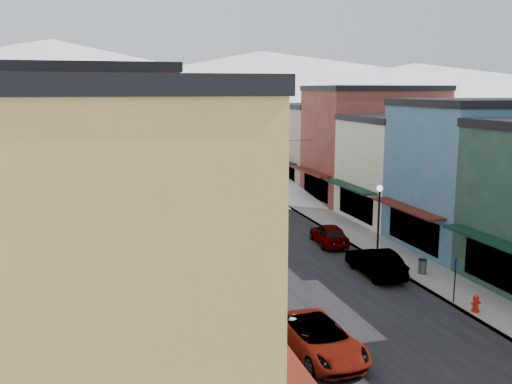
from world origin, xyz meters
TOP-DOWN VIEW (x-y plane):
  - road at (0.00, 60.00)m, footprint 10.00×160.00m
  - sidewalk_left at (-6.60, 60.00)m, footprint 3.20×160.00m
  - sidewalk_right at (6.60, 60.00)m, footprint 3.20×160.00m
  - curb_left at (-5.05, 60.00)m, footprint 0.10×160.00m
  - curb_right at (5.05, 60.00)m, footprint 0.10×160.00m
  - bldg_l_yellow at (-13.19, 4.00)m, footprint 11.30×8.70m
  - bldg_l_cream at (-13.19, 12.50)m, footprint 11.30×8.20m
  - bldg_l_brick_near at (-13.69, 20.50)m, footprint 12.30×8.20m
  - bldg_l_grayblue at (-13.19, 29.00)m, footprint 11.30×9.20m
  - bldg_l_brick_far at (-14.19, 38.00)m, footprint 13.30×9.20m
  - bldg_l_tan at (-13.19, 48.00)m, footprint 11.30×11.20m
  - bldg_r_blue at (13.19, 21.00)m, footprint 11.30×9.20m
  - bldg_r_cream at (13.69, 30.00)m, footprint 12.30×9.20m
  - bldg_r_brick_far at (14.19, 39.00)m, footprint 13.30×9.20m
  - bldg_r_tan at (13.19, 49.00)m, footprint 11.30×11.20m
  - distant_blocks at (0.00, 83.00)m, footprint 34.00×55.00m
  - mountain_ridge at (-19.47, 277.18)m, footprint 670.00×340.00m
  - overhead_cables at (0.00, 47.50)m, footprint 16.40×15.04m
  - car_white_suv at (-3.74, 8.36)m, footprint 2.91×5.64m
  - car_silver_sedan at (-4.30, 22.26)m, footprint 2.15×4.22m
  - car_dark_hatch at (-3.50, 22.79)m, footprint 2.31×5.05m
  - car_silver_wagon at (-4.06, 40.86)m, footprint 2.60×5.11m
  - car_green_sedan at (3.50, 17.34)m, footprint 1.79×5.06m
  - car_gray_suv at (3.50, 24.49)m, footprint 2.30×4.82m
  - car_black_sedan at (4.21, 43.00)m, footprint 2.66×5.65m
  - car_lane_silver at (-1.22, 51.59)m, footprint 2.27×5.03m
  - car_lane_white at (0.96, 74.35)m, footprint 3.28×6.12m
  - fire_hydrant at (5.47, 10.41)m, footprint 0.51×0.39m
  - parking_sign at (5.20, 11.84)m, footprint 0.07×0.33m
  - trash_can at (6.20, 16.45)m, footprint 0.53×0.53m
  - streetlamp_near at (5.20, 20.31)m, footprint 0.40×0.40m
  - streetlamp_far at (5.20, 50.16)m, footprint 0.36×0.36m
  - snow_pile_near at (-4.28, 10.30)m, footprint 2.53×2.76m
  - snow_pile_mid at (-4.28, 25.75)m, footprint 2.60×2.80m
  - snow_pile_far at (-4.28, 30.88)m, footprint 2.58×2.79m

SIDE VIEW (x-z plane):
  - road at x=0.00m, z-range 0.00..0.01m
  - sidewalk_left at x=-6.60m, z-range 0.00..0.15m
  - sidewalk_right at x=6.60m, z-range 0.00..0.15m
  - curb_left at x=-5.05m, z-range 0.00..0.15m
  - curb_right at x=5.05m, z-range 0.00..0.15m
  - snow_pile_near at x=-4.28m, z-range -0.02..1.05m
  - snow_pile_far at x=-4.28m, z-range -0.02..1.07m
  - snow_pile_mid at x=-4.28m, z-range -0.02..1.08m
  - fire_hydrant at x=5.47m, z-range 0.11..0.99m
  - trash_can at x=6.20m, z-range 0.16..1.05m
  - car_silver_sedan at x=-4.30m, z-range 0.00..1.38m
  - car_silver_wagon at x=-4.06m, z-range 0.00..1.42m
  - car_white_suv at x=-3.74m, z-range 0.00..1.52m
  - car_gray_suv at x=3.50m, z-range 0.00..1.59m
  - car_black_sedan at x=4.21m, z-range 0.00..1.59m
  - car_dark_hatch at x=-3.50m, z-range 0.00..1.61m
  - car_lane_white at x=0.96m, z-range 0.00..1.64m
  - car_green_sedan at x=3.50m, z-range 0.00..1.66m
  - car_lane_silver at x=-1.22m, z-range 0.00..1.68m
  - parking_sign at x=5.20m, z-range 0.35..2.75m
  - streetlamp_far at x=5.20m, z-range 0.72..5.09m
  - streetlamp_near at x=5.20m, z-range 0.78..5.62m
  - distant_blocks at x=0.00m, z-range 0.00..8.00m
  - bldg_r_cream at x=13.69m, z-range 0.01..9.01m
  - bldg_l_grayblue at x=-13.19m, z-range 0.01..9.01m
  - bldg_r_tan at x=13.19m, z-range 0.01..9.51m
  - bldg_l_cream at x=-13.19m, z-range 0.01..9.51m
  - bldg_l_tan at x=-13.19m, z-range 0.01..10.01m
  - bldg_r_blue at x=13.19m, z-range 0.01..10.51m
  - bldg_l_brick_far at x=-14.19m, z-range 0.01..11.01m
  - bldg_r_brick_far at x=14.19m, z-range 0.01..11.51m
  - bldg_l_yellow at x=-13.19m, z-range 0.01..11.51m
  - overhead_cables at x=0.00m, z-range 6.18..6.22m
  - bldg_l_brick_near at x=-13.69m, z-range 0.01..12.51m
  - mountain_ridge at x=-19.47m, z-range -2.64..31.36m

